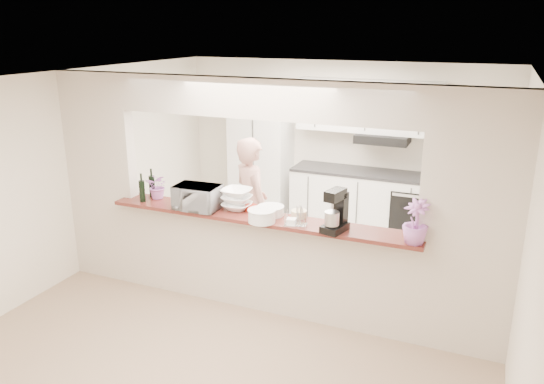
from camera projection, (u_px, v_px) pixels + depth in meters
The scene contains 19 objects.
floor at pixel (261, 307), 5.88m from camera, with size 6.00×6.00×0.00m, color tan.
tile_overlay at pixel (307, 254), 7.24m from camera, with size 5.00×2.90×0.01m, color beige.
partition at pixel (260, 179), 5.43m from camera, with size 5.00×0.15×2.50m.
bar_counter at pixel (261, 260), 5.70m from camera, with size 3.40×0.38×1.09m.
kitchen_cabinets at pixel (323, 164), 8.05m from camera, with size 3.15×0.62×2.25m.
refrigerator at pixel (478, 190), 7.19m from camera, with size 0.75×0.70×1.70m, color #BBBBC0.
flower_left at pixel (158, 186), 6.03m from camera, with size 0.26×0.23×0.29m, color #CF6EA9.
wine_bottle_a at pixel (142, 191), 5.93m from camera, with size 0.07×0.07×0.33m.
wine_bottle_b at pixel (152, 186), 6.09m from camera, with size 0.07×0.07×0.34m.
toaster_oven at pixel (197, 197), 5.68m from camera, with size 0.48×0.32×0.26m, color #A2A2A7.
serving_bowls at pixel (237, 200), 5.67m from camera, with size 0.31×0.31×0.23m, color white.
plate_stack_a at pixel (262, 216), 5.33m from camera, with size 0.29×0.29×0.13m.
plate_stack_b at pixel (271, 211), 5.52m from camera, with size 0.28×0.28×0.10m.
red_bowl at pixel (251, 208), 5.67m from camera, with size 0.13×0.13×0.06m, color maroon.
tan_bowl at pixel (299, 214), 5.46m from camera, with size 0.16×0.16×0.08m, color beige.
utensil_caddy at pixel (296, 217), 5.23m from camera, with size 0.24×0.16×0.20m.
stand_mixer at pixel (336, 212), 5.06m from camera, with size 0.24×0.32×0.42m.
flower_right at pixel (416, 222), 4.76m from camera, with size 0.23×0.23×0.42m, color #AA62B7.
person at pixel (252, 207), 6.50m from camera, with size 0.63×0.41×1.72m, color tan.
Camera 1 is at (2.15, -4.77, 2.98)m, focal length 35.00 mm.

